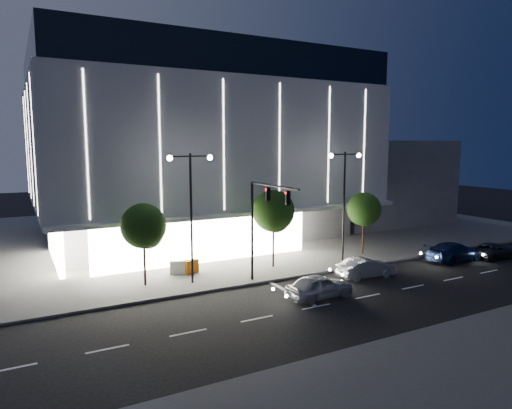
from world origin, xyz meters
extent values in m
plane|color=black|center=(0.00, 0.00, 0.00)|extent=(160.00, 160.00, 0.00)
cube|color=#474747|center=(5.00, 24.00, 0.07)|extent=(70.00, 40.00, 0.15)
cube|color=#4C4C51|center=(3.00, 24.00, 2.00)|extent=(28.00, 21.00, 4.00)
cube|color=#9FA0A5|center=(3.00, 22.00, 9.50)|extent=(30.00, 25.00, 11.00)
cube|color=black|center=(3.00, 22.00, 16.50)|extent=(29.40, 24.50, 3.00)
cube|color=white|center=(0.00, 10.70, 2.00)|extent=(18.00, 0.40, 3.60)
cube|color=white|center=(-10.80, 16.00, 2.00)|extent=(0.40, 10.00, 3.60)
cube|color=#9FA0A5|center=(3.00, 9.70, 4.10)|extent=(30.00, 2.00, 0.30)
cube|color=white|center=(3.00, 9.48, 9.50)|extent=(24.00, 0.06, 10.00)
cube|color=#4C4C51|center=(26.00, 24.00, 5.00)|extent=(16.00, 20.00, 10.00)
cylinder|color=black|center=(1.00, 4.80, 3.50)|extent=(0.18, 0.18, 7.00)
cylinder|color=black|center=(1.00, 1.90, 7.00)|extent=(0.14, 5.80, 0.14)
cube|color=black|center=(1.00, 2.60, 6.40)|extent=(0.28, 0.18, 0.85)
cube|color=black|center=(1.00, 0.20, 6.40)|extent=(0.28, 0.18, 0.85)
sphere|color=#FF0C0C|center=(0.88, 2.60, 6.70)|extent=(0.14, 0.14, 0.14)
cylinder|color=black|center=(-3.00, 6.00, 4.50)|extent=(0.16, 0.16, 9.00)
cylinder|color=black|center=(-3.70, 6.00, 8.80)|extent=(1.40, 0.10, 0.10)
cylinder|color=black|center=(-2.30, 6.00, 8.80)|extent=(1.40, 0.10, 0.10)
sphere|color=white|center=(-4.40, 6.00, 8.70)|extent=(0.36, 0.36, 0.36)
sphere|color=white|center=(-1.60, 6.00, 8.70)|extent=(0.36, 0.36, 0.36)
cylinder|color=black|center=(10.00, 6.00, 4.50)|extent=(0.16, 0.16, 9.00)
cylinder|color=black|center=(9.30, 6.00, 8.80)|extent=(1.40, 0.10, 0.10)
cylinder|color=black|center=(10.70, 6.00, 8.80)|extent=(1.40, 0.10, 0.10)
sphere|color=white|center=(8.60, 6.00, 8.70)|extent=(0.36, 0.36, 0.36)
sphere|color=white|center=(11.40, 6.00, 8.70)|extent=(0.36, 0.36, 0.36)
cylinder|color=black|center=(-6.00, 7.00, 1.89)|extent=(0.16, 0.16, 3.78)
sphere|color=black|center=(-6.00, 7.00, 4.21)|extent=(3.02, 3.02, 3.02)
sphere|color=black|center=(-5.70, 7.20, 3.67)|extent=(2.16, 2.16, 2.16)
sphere|color=black|center=(-6.25, 6.85, 3.89)|extent=(1.94, 1.94, 1.94)
cylinder|color=black|center=(4.00, 7.00, 2.03)|extent=(0.16, 0.16, 4.06)
sphere|color=black|center=(4.00, 7.00, 4.52)|extent=(3.25, 3.25, 3.25)
sphere|color=black|center=(4.30, 7.20, 3.94)|extent=(2.32, 2.32, 2.32)
sphere|color=black|center=(3.75, 6.85, 4.18)|extent=(2.09, 2.09, 2.09)
cylinder|color=black|center=(13.00, 7.00, 1.82)|extent=(0.16, 0.16, 3.64)
sphere|color=black|center=(13.00, 7.00, 4.06)|extent=(2.91, 2.91, 2.91)
sphere|color=black|center=(13.30, 7.20, 3.54)|extent=(2.08, 2.08, 2.08)
sphere|color=black|center=(12.75, 6.85, 3.74)|extent=(1.87, 1.87, 1.87)
imported|color=#AAACB2|center=(3.05, -0.33, 0.76)|extent=(4.52, 1.99, 1.51)
imported|color=silver|center=(8.73, 1.73, 0.72)|extent=(4.47, 1.87, 1.44)
imported|color=#122046|center=(18.31, 1.89, 0.79)|extent=(5.45, 2.26, 1.57)
imported|color=#2D2D32|center=(22.37, 1.04, 0.64)|extent=(4.64, 2.23, 1.28)
cube|color=#C95C0B|center=(-2.23, 8.16, 0.65)|extent=(1.13, 0.55, 1.00)
cube|color=silver|center=(-3.26, 8.41, 0.65)|extent=(1.11, 0.67, 1.00)
cube|color=orange|center=(-2.46, 8.35, 0.65)|extent=(1.10, 0.27, 1.00)
camera|label=1|loc=(-13.44, -22.80, 9.58)|focal=32.00mm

